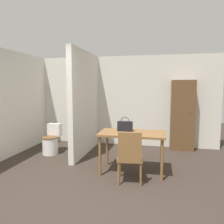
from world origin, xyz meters
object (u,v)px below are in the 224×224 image
(dining_table, at_px, (132,137))
(wooden_cabinet, at_px, (182,115))
(handbag, at_px, (125,126))
(toilet, at_px, (51,142))
(wooden_chair, at_px, (130,156))

(dining_table, height_order, wooden_cabinet, wooden_cabinet)
(handbag, distance_m, wooden_cabinet, 2.13)
(dining_table, relative_size, toilet, 1.73)
(wooden_chair, distance_m, toilet, 2.49)
(wooden_chair, height_order, handbag, handbag)
(dining_table, bearing_deg, toilet, 159.66)
(toilet, distance_m, wooden_cabinet, 3.42)
(wooden_chair, bearing_deg, dining_table, 86.25)
(toilet, height_order, handbag, handbag)
(dining_table, relative_size, wooden_chair, 1.36)
(handbag, bearing_deg, dining_table, -33.28)
(wooden_chair, bearing_deg, toilet, 142.65)
(handbag, height_order, wooden_cabinet, wooden_cabinet)
(wooden_chair, relative_size, handbag, 3.14)
(toilet, bearing_deg, wooden_chair, -30.80)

